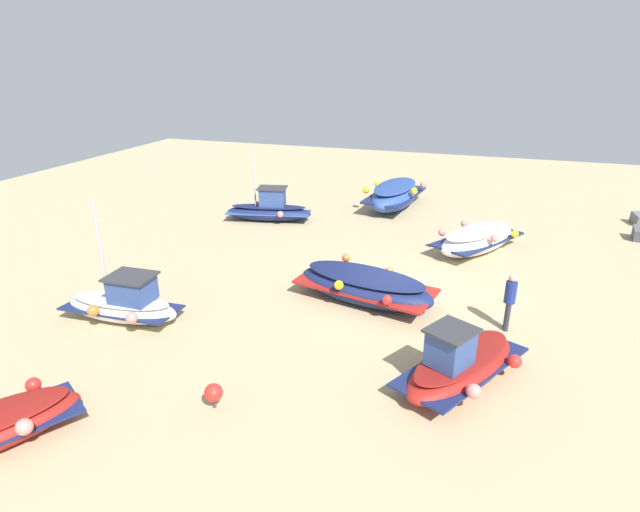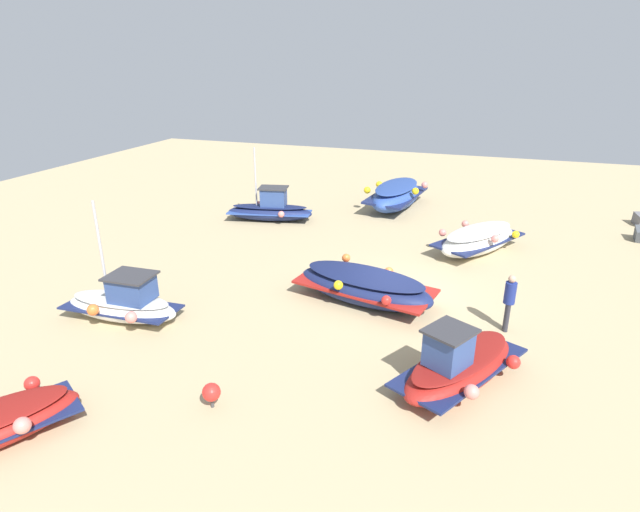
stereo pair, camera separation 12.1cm
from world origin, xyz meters
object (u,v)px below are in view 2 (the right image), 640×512
Objects in this scene: person_walking at (509,299)px; mooring_buoy_0 at (211,392)px; fishing_boat_3 at (459,365)px; fishing_boat_1 at (478,239)px; fishing_boat_4 at (364,286)px; fishing_boat_5 at (396,195)px; fishing_boat_2 at (123,303)px; fishing_boat_0 at (270,210)px.

person_walking reaches higher than mooring_buoy_0.
fishing_boat_3 is at bearing 118.02° from mooring_buoy_0.
fishing_boat_1 is 7.45× the size of mooring_buoy_0.
fishing_boat_4 is (5.87, -3.27, 0.01)m from fishing_boat_1.
fishing_boat_5 is (-5.26, -4.39, 0.16)m from fishing_boat_1.
mooring_buoy_0 is at bearing 8.30° from fishing_boat_1.
fishing_boat_5 is 17.52m from mooring_buoy_0.
fishing_boat_2 is at bearing -121.61° from mooring_buoy_0.
person_walking is (6.37, 1.11, 0.48)m from fishing_boat_1.
fishing_boat_1 is at bearing 156.98° from mooring_buoy_0.
fishing_boat_0 is 0.94× the size of fishing_boat_1.
fishing_boat_3 is (9.47, 0.00, -0.02)m from fishing_boat_1.
fishing_boat_1 is at bearing -82.90° from person_walking.
fishing_boat_0 is at bearing -34.68° from fishing_boat_4.
fishing_boat_1 is 1.23× the size of fishing_boat_2.
fishing_boat_2 reaches higher than mooring_buoy_0.
fishing_boat_4 is (-3.60, -3.27, 0.02)m from fishing_boat_3.
fishing_boat_1 is 0.92× the size of fishing_boat_4.
fishing_boat_2 is (9.37, -9.86, -0.02)m from fishing_boat_1.
fishing_boat_0 is 9.78m from fishing_boat_1.
fishing_boat_0 is 1.16× the size of fishing_boat_2.
person_walking is 2.84× the size of mooring_buoy_0.
fishing_boat_2 is at bearing -102.89° from fishing_boat_0.
fishing_boat_0 is 6.72m from fishing_boat_5.
person_walking reaches higher than fishing_boat_5.
fishing_boat_1 is at bearing -151.18° from fishing_boat_3.
fishing_boat_3 is 4.86m from fishing_boat_4.
fishing_boat_3 is 3.32m from person_walking.
fishing_boat_3 is 5.90m from mooring_buoy_0.
fishing_boat_4 is at bearing 25.73° from fishing_boat_2.
fishing_boat_3 is at bearing -2.79° from fishing_boat_2.
fishing_boat_1 is 13.30m from mooring_buoy_0.
fishing_boat_0 is 1.03× the size of fishing_boat_3.
person_walking is (-2.99, 10.97, 0.49)m from fishing_boat_2.
fishing_boat_1 is 6.49m from person_walking.
person_walking is (7.54, 10.82, 0.47)m from fishing_boat_0.
fishing_boat_3 is at bearing 145.06° from fishing_boat_4.
fishing_boat_5 is (-11.13, -1.12, 0.15)m from fishing_boat_4.
mooring_buoy_0 is (17.49, -0.81, -0.29)m from fishing_boat_5.
fishing_boat_3 reaches higher than fishing_boat_4.
fishing_boat_5 is at bearing 67.27° from fishing_boat_2.
person_walking reaches higher than fishing_boat_3.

